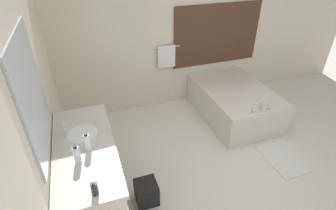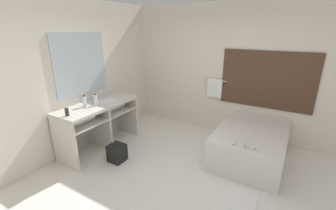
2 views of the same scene
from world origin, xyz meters
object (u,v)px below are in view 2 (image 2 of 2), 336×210
bathtub (251,142)px  water_bottle_2 (85,101)px  water_bottle_1 (96,100)px  soap_dispenser (67,112)px  waste_bin (117,153)px

bathtub → water_bottle_2: size_ratio=7.88×
water_bottle_1 → soap_dispenser: (0.00, -0.59, -0.03)m
water_bottle_1 → waste_bin: (0.55, -0.13, -0.84)m
water_bottle_1 → bathtub: bearing=24.6°
soap_dispenser → waste_bin: (0.55, 0.46, -0.81)m
bathtub → waste_bin: size_ratio=5.44×
bathtub → soap_dispenser: soap_dispenser is taller
soap_dispenser → waste_bin: size_ratio=0.53×
bathtub → soap_dispenser: size_ratio=10.36×
water_bottle_1 → soap_dispenser: size_ratio=1.35×
water_bottle_1 → soap_dispenser: 0.59m
water_bottle_1 → waste_bin: bearing=-13.5°
bathtub → soap_dispenser: bearing=-145.3°
bathtub → water_bottle_1: bearing=-155.4°
bathtub → water_bottle_2: water_bottle_2 is taller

